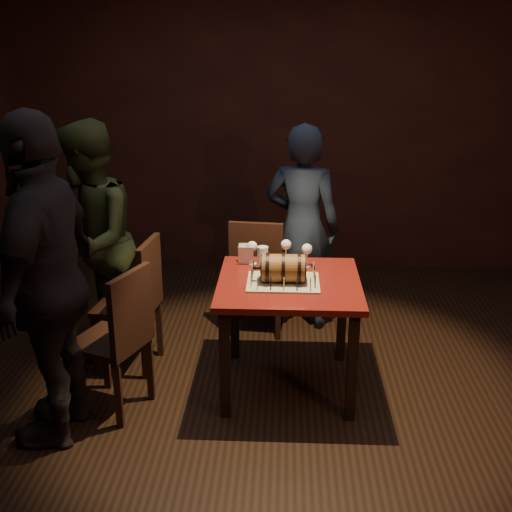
% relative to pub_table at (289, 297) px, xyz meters
% --- Properties ---
extents(room_shell, '(5.04, 5.04, 2.80)m').
position_rel_pub_table_xyz_m(room_shell, '(-0.13, -0.16, 0.76)').
color(room_shell, black).
rests_on(room_shell, ground).
extents(pub_table, '(0.90, 0.90, 0.75)m').
position_rel_pub_table_xyz_m(pub_table, '(0.00, 0.00, 0.00)').
color(pub_table, '#500F0D').
rests_on(pub_table, ground).
extents(cake_board, '(0.45, 0.35, 0.01)m').
position_rel_pub_table_xyz_m(cake_board, '(-0.04, -0.04, 0.12)').
color(cake_board, '#A79C86').
rests_on(cake_board, pub_table).
extents(barrel_cake, '(0.33, 0.19, 0.19)m').
position_rel_pub_table_xyz_m(barrel_cake, '(-0.04, -0.04, 0.21)').
color(barrel_cake, brown).
rests_on(barrel_cake, cake_board).
extents(birthday_candles, '(0.40, 0.30, 0.09)m').
position_rel_pub_table_xyz_m(birthday_candles, '(-0.04, -0.04, 0.16)').
color(birthday_candles, '#FCF297').
rests_on(birthday_candles, cake_board).
extents(wine_glass_left, '(0.07, 0.07, 0.16)m').
position_rel_pub_table_xyz_m(wine_glass_left, '(-0.25, 0.30, 0.23)').
color(wine_glass_left, silver).
rests_on(wine_glass_left, pub_table).
extents(wine_glass_mid, '(0.07, 0.07, 0.16)m').
position_rel_pub_table_xyz_m(wine_glass_mid, '(-0.02, 0.35, 0.23)').
color(wine_glass_mid, silver).
rests_on(wine_glass_mid, pub_table).
extents(wine_glass_right, '(0.07, 0.07, 0.16)m').
position_rel_pub_table_xyz_m(wine_glass_right, '(0.12, 0.27, 0.23)').
color(wine_glass_right, silver).
rests_on(wine_glass_right, pub_table).
extents(pint_of_ale, '(0.07, 0.07, 0.15)m').
position_rel_pub_table_xyz_m(pint_of_ale, '(-0.18, 0.22, 0.18)').
color(pint_of_ale, silver).
rests_on(pint_of_ale, pub_table).
extents(menu_card, '(0.10, 0.05, 0.13)m').
position_rel_pub_table_xyz_m(menu_card, '(-0.29, 0.30, 0.17)').
color(menu_card, white).
rests_on(menu_card, pub_table).
extents(chair_back, '(0.44, 0.44, 0.93)m').
position_rel_pub_table_xyz_m(chair_back, '(-0.23, 0.78, -0.12)').
color(chair_back, black).
rests_on(chair_back, ground).
extents(chair_left_rear, '(0.44, 0.44, 0.93)m').
position_rel_pub_table_xyz_m(chair_left_rear, '(-1.04, 0.22, -0.12)').
color(chair_left_rear, black).
rests_on(chair_left_rear, ground).
extents(chair_left_front, '(0.52, 0.52, 0.93)m').
position_rel_pub_table_xyz_m(chair_left_front, '(-1.02, -0.34, -0.12)').
color(chair_left_front, black).
rests_on(chair_left_front, ground).
extents(person_back, '(0.66, 0.52, 1.61)m').
position_rel_pub_table_xyz_m(person_back, '(0.10, 0.99, 0.16)').
color(person_back, '#182131').
rests_on(person_back, ground).
extents(person_left_rear, '(0.75, 0.90, 1.69)m').
position_rel_pub_table_xyz_m(person_left_rear, '(-1.40, 0.43, 0.21)').
color(person_left_rear, '#303A1D').
rests_on(person_left_rear, ground).
extents(person_left_front, '(0.52, 1.13, 1.88)m').
position_rel_pub_table_xyz_m(person_left_front, '(-1.32, -0.57, 0.30)').
color(person_left_front, black).
rests_on(person_left_front, ground).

